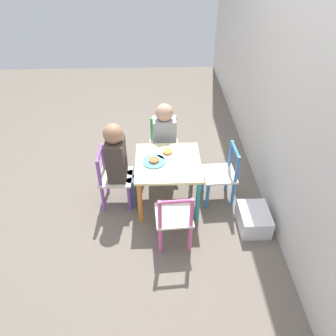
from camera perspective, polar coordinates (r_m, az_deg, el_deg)
ground_plane at (r=2.83m, az=-0.00°, el=-5.67°), size 6.00×6.00×0.00m
house_wall at (r=2.33m, az=22.68°, el=18.93°), size 6.00×0.06×2.60m
kids_table at (r=2.60m, az=-0.00°, el=-0.11°), size 0.51×0.51×0.42m
chair_green at (r=3.02m, az=-0.65°, el=3.68°), size 0.27×0.27×0.51m
chair_purple at (r=2.70m, az=-9.50°, el=-1.80°), size 0.27×0.27×0.51m
chair_pink at (r=2.34m, az=1.08°, el=-8.83°), size 0.28×0.28×0.51m
chair_blue at (r=2.73m, az=9.35°, el=-1.23°), size 0.27×0.27×0.51m
child_left at (r=2.87m, az=-0.59°, el=5.71°), size 0.21×0.21×0.71m
child_front at (r=2.57m, az=-8.62°, el=1.52°), size 0.20×0.21×0.76m
plate_left at (r=2.64m, az=-0.08°, el=2.70°), size 0.18×0.18×0.03m
plate_front at (r=2.55m, az=-2.45°, el=1.21°), size 0.18×0.18×0.03m
storage_bin at (r=2.66m, az=14.69°, el=-8.60°), size 0.29×0.23×0.16m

